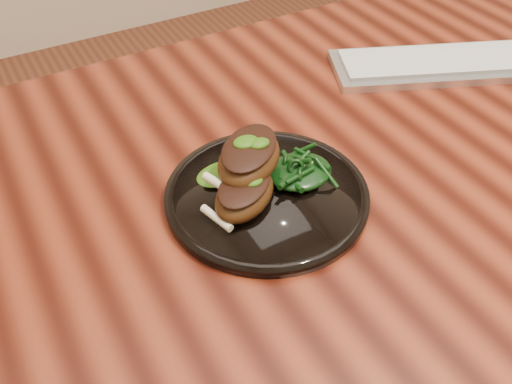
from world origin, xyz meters
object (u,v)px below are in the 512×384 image
lamb_chop_front (244,193)px  keyboard (453,63)px  desk (421,152)px  plate (267,195)px  greens_heap (300,168)px

lamb_chop_front → keyboard: 0.51m
desk → plate: 0.34m
keyboard → lamb_chop_front: bearing=-163.5°
greens_heap → keyboard: (0.40, 0.13, -0.02)m
lamb_chop_front → greens_heap: bearing=9.0°
keyboard → plate: bearing=-163.3°
desk → plate: bearing=-170.9°
lamb_chop_front → greens_heap: (0.09, 0.01, -0.01)m
keyboard → desk: bearing=-145.9°
plate → greens_heap: bearing=5.2°
desk → lamb_chop_front: 0.39m
plate → desk: bearing=9.1°
desk → plate: plate is taller
plate → greens_heap: 0.06m
keyboard → greens_heap: bearing=-161.9°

